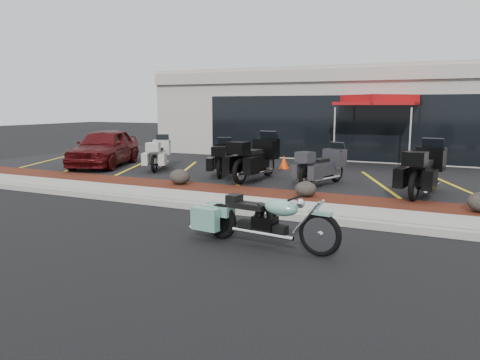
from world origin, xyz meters
The scene contains 17 objects.
ground centered at (0.00, 0.00, 0.00)m, with size 90.00×90.00×0.00m, color black.
curb centered at (0.00, 0.90, 0.07)m, with size 24.00×0.25×0.15m, color gray.
sidewalk centered at (0.00, 1.60, 0.07)m, with size 24.00×1.20×0.15m, color gray.
mulch_bed centered at (0.00, 2.80, 0.08)m, with size 24.00×1.20×0.16m, color #361A0C.
upper_lot centered at (0.00, 8.20, 0.07)m, with size 26.00×9.60×0.15m, color black.
dealership_building centered at (0.00, 14.47, 2.01)m, with size 18.00×8.16×4.00m.
boulder_left centered at (-2.92, 2.91, 0.38)m, with size 0.61×0.51×0.43m, color black.
boulder_mid centered at (0.91, 2.69, 0.35)m, with size 0.54×0.45×0.38m, color black.
hero_cruiser centered at (2.39, -1.27, 0.48)m, with size 2.73×0.69×0.96m, color #6FAD99, non-canonical shape.
touring_white centered at (-5.57, 5.92, 0.75)m, with size 2.08×0.79×1.21m, color #BABAB5, non-canonical shape.
touring_black_front centered at (-2.91, 5.70, 0.75)m, with size 2.05×0.78×1.20m, color black, non-canonical shape.
touring_black_mid centered at (-1.22, 5.46, 0.88)m, with size 2.51×0.96×1.46m, color black, non-canonical shape.
touring_grey centered at (1.03, 5.29, 0.75)m, with size 2.05×0.78×1.19m, color #313035, non-canonical shape.
touring_black_rear centered at (3.65, 4.99, 0.85)m, with size 2.42×0.92×1.41m, color black, non-canonical shape.
parked_car centered at (-7.71, 5.25, 0.85)m, with size 1.65×4.11×1.40m, color #45090C.
traffic_cone centered at (-1.39, 7.42, 0.39)m, with size 0.33×0.33×0.48m, color #E43F07.
popup_canopy centered at (1.38, 10.14, 2.55)m, with size 2.94×2.94×2.64m.
Camera 1 is at (4.32, -8.32, 2.41)m, focal length 35.00 mm.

